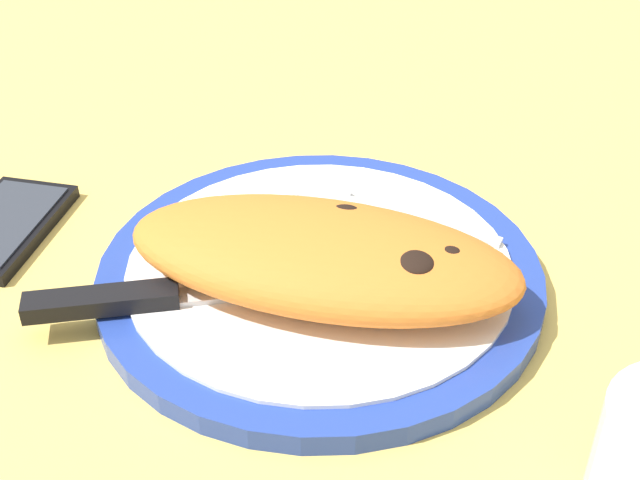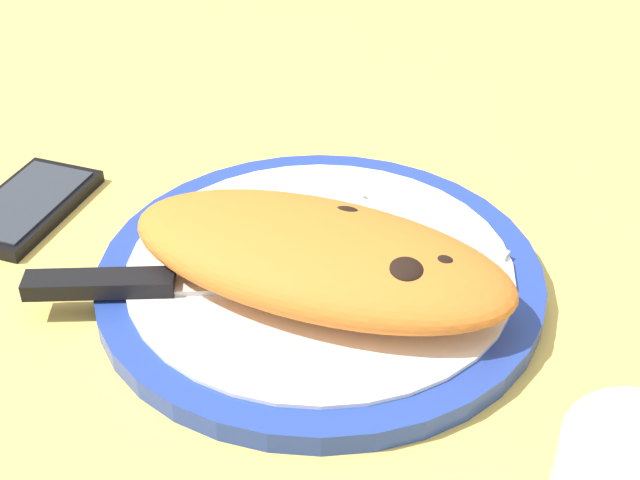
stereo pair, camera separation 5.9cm
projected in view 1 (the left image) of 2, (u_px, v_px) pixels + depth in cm
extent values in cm
cube|color=#DBB756|center=(320.00, 301.00, 61.77)|extent=(150.00, 150.00, 3.00)
cylinder|color=#233D99|center=(320.00, 276.00, 60.45)|extent=(30.66, 30.66, 1.53)
cylinder|color=white|center=(320.00, 265.00, 59.91)|extent=(26.53, 26.53, 0.30)
ellipsoid|color=orange|center=(322.00, 256.00, 56.63)|extent=(28.02, 16.77, 4.64)
ellipsoid|color=black|center=(448.00, 252.00, 54.38)|extent=(2.22, 2.10, 0.61)
ellipsoid|color=black|center=(414.00, 262.00, 53.33)|extent=(3.35, 3.26, 0.92)
ellipsoid|color=black|center=(345.00, 212.00, 57.82)|extent=(2.46, 2.18, 0.71)
cube|color=silver|center=(421.00, 221.00, 63.67)|extent=(12.12, 1.02, 0.40)
cube|color=silver|center=(323.00, 194.00, 66.64)|extent=(4.02, 2.24, 0.40)
cube|color=silver|center=(278.00, 288.00, 57.37)|extent=(11.44, 8.85, 0.40)
cube|color=black|center=(101.00, 301.00, 55.65)|extent=(9.15, 7.36, 1.20)
cube|color=black|center=(4.00, 228.00, 65.65)|extent=(9.26, 13.25, 1.00)
cube|color=#2D333D|center=(2.00, 221.00, 65.31)|extent=(7.95, 11.61, 0.16)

